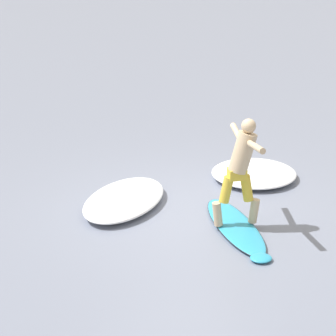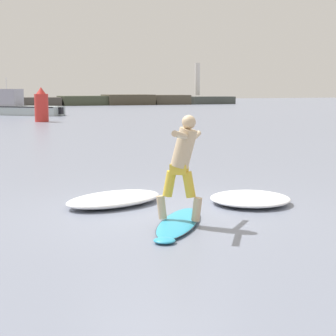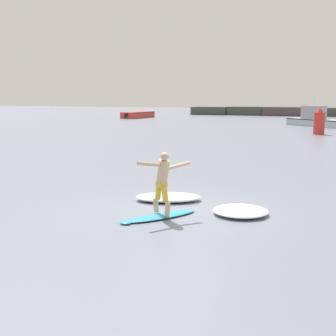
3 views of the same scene
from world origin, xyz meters
The scene contains 5 objects.
ground_plane centered at (0.00, 0.00, 0.00)m, with size 200.00×200.00×0.00m, color gray.
surfboard centered at (-0.02, -1.02, 0.04)m, with size 1.62×2.17×0.22m.
surfer centered at (0.05, -1.02, 1.04)m, with size 0.98×1.31×1.64m.
wave_foam_at_tail centered at (1.83, 0.06, 0.10)m, with size 2.07×2.07×0.20m.
wave_foam_at_nose centered at (-0.56, 0.85, 0.11)m, with size 2.23×1.76×0.22m.
Camera 1 is at (-8.60, -7.70, 5.11)m, focal length 85.00 mm.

